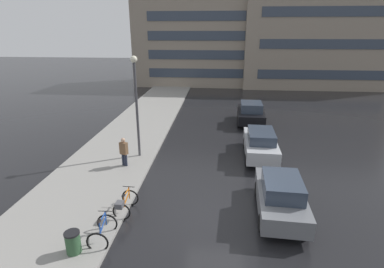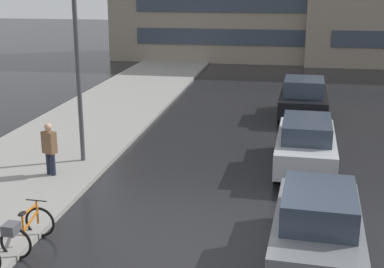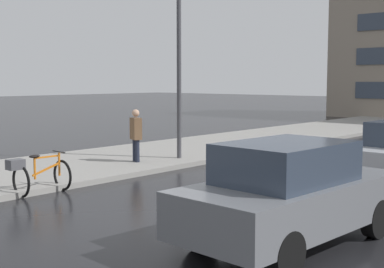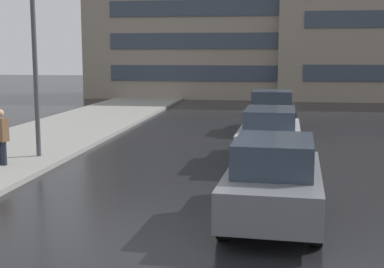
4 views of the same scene
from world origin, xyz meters
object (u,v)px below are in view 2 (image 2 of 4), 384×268
at_px(car_black, 303,98).
at_px(car_silver, 306,143).
at_px(streetlamp, 77,51).
at_px(car_grey, 318,225).
at_px(bicycle_second, 24,230).
at_px(pedestrian, 50,148).

bearing_deg(car_black, car_silver, -90.77).
bearing_deg(streetlamp, car_grey, -35.62).
height_order(car_silver, car_black, car_black).
bearing_deg(car_grey, car_silver, 90.64).
bearing_deg(car_silver, car_grey, -89.36).
bearing_deg(streetlamp, bicycle_second, -81.44).
distance_m(bicycle_second, car_grey, 6.19).
bearing_deg(car_grey, streetlamp, 144.38).
height_order(car_grey, car_silver, car_grey).
bearing_deg(pedestrian, car_silver, 16.41).
distance_m(car_silver, car_black, 6.62).
bearing_deg(car_silver, bicycle_second, -133.71).
xyz_separation_m(bicycle_second, car_black, (6.18, 12.99, 0.37)).
bearing_deg(car_grey, pedestrian, 154.20).
xyz_separation_m(bicycle_second, pedestrian, (-1.29, 4.20, 0.48)).
height_order(bicycle_second, pedestrian, pedestrian).
bearing_deg(bicycle_second, pedestrian, 107.03).
relative_size(bicycle_second, pedestrian, 0.81).
distance_m(car_silver, streetlamp, 7.50).
distance_m(car_grey, streetlamp, 9.05).
xyz_separation_m(bicycle_second, car_grey, (6.15, 0.60, 0.34)).
bearing_deg(car_silver, car_black, 89.23).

